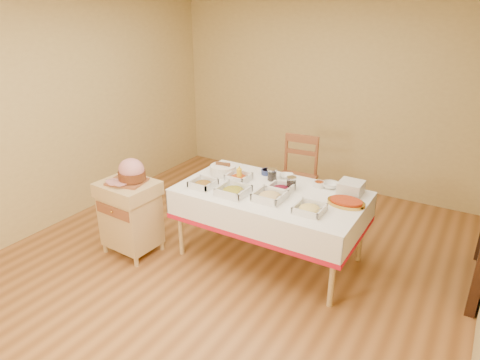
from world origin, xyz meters
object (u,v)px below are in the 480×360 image
object	(u,v)px
preserve_jar_right	(291,184)
mustard_bottle	(239,174)
butcher_cart	(130,213)
dining_chair	(296,177)
bread_basket	(223,169)
brass_platter	(346,202)
dining_table	(270,206)
preserve_jar_left	(272,175)
ham_on_board	(131,173)
plate_stack	(351,188)

from	to	relation	value
preserve_jar_right	mustard_bottle	distance (m)	0.55
butcher_cart	preserve_jar_right	distance (m)	1.69
dining_chair	mustard_bottle	xyz separation A→B (m)	(-0.22, -0.98, 0.32)
bread_basket	brass_platter	world-z (taller)	bread_basket
dining_table	preserve_jar_left	size ratio (longest dim) A/B	14.40
dining_table	ham_on_board	world-z (taller)	ham_on_board
preserve_jar_left	mustard_bottle	world-z (taller)	mustard_bottle
bread_basket	brass_platter	bearing A→B (deg)	-1.94
ham_on_board	plate_stack	distance (m)	2.17
preserve_jar_left	plate_stack	world-z (taller)	preserve_jar_left
butcher_cart	mustard_bottle	size ratio (longest dim) A/B	4.61
bread_basket	butcher_cart	bearing A→B (deg)	-130.26
butcher_cart	ham_on_board	size ratio (longest dim) A/B	2.09
preserve_jar_right	mustard_bottle	size ratio (longest dim) A/B	0.73
bread_basket	plate_stack	world-z (taller)	plate_stack
ham_on_board	mustard_bottle	xyz separation A→B (m)	(0.87, 0.66, -0.07)
ham_on_board	plate_stack	bearing A→B (deg)	26.00
dining_chair	preserve_jar_right	xyz separation A→B (m)	(0.32, -0.88, 0.30)
dining_table	bread_basket	distance (m)	0.69
ham_on_board	preserve_jar_right	bearing A→B (deg)	28.15
butcher_cart	dining_chair	distance (m)	2.01
mustard_bottle	plate_stack	bearing A→B (deg)	15.31
dining_chair	preserve_jar_right	size ratio (longest dim) A/B	7.92
mustard_bottle	preserve_jar_right	bearing A→B (deg)	10.41
ham_on_board	bread_basket	bearing A→B (deg)	50.33
dining_table	preserve_jar_right	distance (m)	0.30
butcher_cart	preserve_jar_left	distance (m)	1.52
preserve_jar_left	butcher_cart	bearing A→B (deg)	-143.05
ham_on_board	brass_platter	size ratio (longest dim) A/B	1.09
dining_table	brass_platter	xyz separation A→B (m)	(0.73, 0.09, 0.18)
ham_on_board	bread_basket	xyz separation A→B (m)	(0.61, 0.74, -0.09)
mustard_bottle	brass_platter	xyz separation A→B (m)	(1.12, 0.04, -0.06)
dining_chair	preserve_jar_left	distance (m)	0.83
brass_platter	dining_chair	bearing A→B (deg)	133.86
dining_chair	butcher_cart	bearing A→B (deg)	-124.16
dining_chair	preserve_jar_right	distance (m)	0.98
mustard_bottle	plate_stack	distance (m)	1.12
dining_table	brass_platter	distance (m)	0.76
butcher_cart	bread_basket	size ratio (longest dim) A/B	2.88
bread_basket	brass_platter	xyz separation A→B (m)	(1.38, -0.05, -0.03)
bread_basket	mustard_bottle	bearing A→B (deg)	-18.51
plate_stack	brass_platter	bearing A→B (deg)	-81.00
mustard_bottle	ham_on_board	bearing A→B (deg)	-142.99
preserve_jar_right	dining_chair	bearing A→B (deg)	110.09
dining_chair	preserve_jar_left	bearing A→B (deg)	-85.96
preserve_jar_left	mustard_bottle	size ratio (longest dim) A/B	0.73
mustard_bottle	plate_stack	world-z (taller)	mustard_bottle
preserve_jar_right	mustard_bottle	bearing A→B (deg)	-169.59
preserve_jar_right	butcher_cart	bearing A→B (deg)	-151.55
butcher_cart	preserve_jar_left	bearing A→B (deg)	36.95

